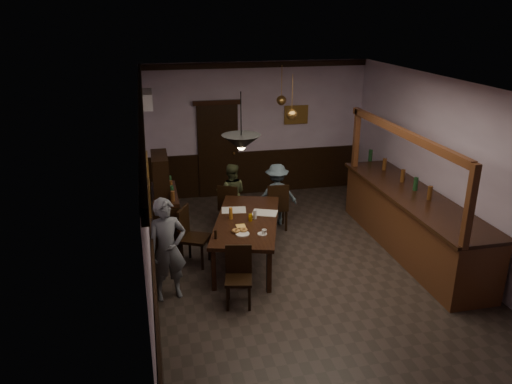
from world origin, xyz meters
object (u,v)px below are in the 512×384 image
object	(u,v)px
soda_can	(250,217)
pendant_iron	(241,143)
chair_far_right	(277,205)
pendant_brass_mid	(292,115)
person_seated_right	(277,195)
person_seated_left	(231,194)
pendant_brass_far	(281,100)
chair_side	(190,233)
coffee_cup	(264,232)
bar_counter	(412,221)
chair_far_left	(229,205)
dining_table	(247,223)
sideboard	(165,209)
chair_near	(239,273)
person_standing	(167,250)

from	to	relation	value
soda_can	pendant_iron	size ratio (longest dim) A/B	0.14
chair_far_right	pendant_brass_mid	distance (m)	1.80
person_seated_right	soda_can	world-z (taller)	person_seated_right
person_seated_left	soda_can	xyz separation A→B (m)	(0.03, -1.68, 0.19)
person_seated_right	pendant_brass_mid	bearing A→B (deg)	110.77
chair_far_right	pendant_brass_far	distance (m)	2.19
pendant_iron	chair_side	bearing A→B (deg)	129.94
chair_far_right	pendant_brass_far	xyz separation A→B (m)	(0.39, 1.22, 1.78)
coffee_cup	person_seated_left	bearing A→B (deg)	109.97
pendant_iron	pendant_brass_far	distance (m)	3.39
soda_can	bar_counter	bearing A→B (deg)	-4.02
chair_far_left	bar_counter	xyz separation A→B (m)	(2.97, -1.62, 0.07)
dining_table	sideboard	xyz separation A→B (m)	(-1.31, 0.94, -0.01)
bar_counter	person_seated_left	bearing A→B (deg)	146.79
chair_far_right	coffee_cup	size ratio (longest dim) A/B	11.89
chair_near	coffee_cup	xyz separation A→B (m)	(0.53, 0.63, 0.32)
bar_counter	pendant_brass_mid	xyz separation A→B (m)	(-1.89, 1.15, 1.73)
pendant_iron	pendant_brass_mid	bearing A→B (deg)	53.28
chair_side	pendant_brass_far	world-z (taller)	pendant_brass_far
chair_near	chair_far_right	bearing A→B (deg)	74.94
chair_near	pendant_brass_far	world-z (taller)	pendant_brass_far
soda_can	bar_counter	size ratio (longest dim) A/B	0.03
person_standing	soda_can	distance (m)	1.63
person_standing	pendant_iron	bearing A→B (deg)	-5.06
person_seated_left	pendant_brass_mid	world-z (taller)	pendant_brass_mid
soda_can	bar_counter	distance (m)	2.86
chair_near	person_seated_left	size ratio (longest dim) A/B	0.72
chair_far_left	soda_can	bearing A→B (deg)	119.81
chair_far_left	pendant_iron	bearing A→B (deg)	110.84
dining_table	soda_can	bearing A→B (deg)	-57.48
chair_far_right	chair_near	bearing A→B (deg)	67.77
person_seated_right	pendant_brass_mid	world-z (taller)	pendant_brass_mid
person_seated_left	bar_counter	size ratio (longest dim) A/B	0.31
chair_near	person_seated_left	bearing A→B (deg)	94.01
chair_side	pendant_iron	xyz separation A→B (m)	(0.72, -0.86, 1.73)
pendant_brass_far	chair_near	bearing A→B (deg)	-113.92
chair_far_left	chair_far_right	world-z (taller)	chair_far_right
sideboard	pendant_iron	bearing A→B (deg)	-57.62
person_seated_left	coffee_cup	xyz separation A→B (m)	(0.13, -2.26, 0.18)
dining_table	sideboard	bearing A→B (deg)	144.38
chair_far_left	pendant_brass_mid	size ratio (longest dim) A/B	1.12
chair_far_right	sideboard	distance (m)	2.13
dining_table	pendant_iron	distance (m)	1.79
pendant_brass_mid	person_seated_left	bearing A→B (deg)	143.41
chair_far_right	pendant_brass_mid	world-z (taller)	pendant_brass_mid
dining_table	coffee_cup	bearing A→B (deg)	-77.39
person_seated_left	pendant_brass_far	size ratio (longest dim) A/B	1.52
soda_can	pendant_brass_mid	bearing A→B (deg)	44.89
chair_side	sideboard	distance (m)	0.94
chair_near	soda_can	distance (m)	1.32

